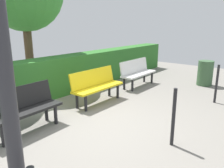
% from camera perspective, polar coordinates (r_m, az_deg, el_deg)
% --- Properties ---
extents(ground_plane, '(16.00, 16.00, 0.00)m').
position_cam_1_polar(ground_plane, '(4.68, -4.44, -10.19)').
color(ground_plane, gray).
extents(bench_white, '(1.52, 0.46, 0.86)m').
position_cam_1_polar(bench_white, '(7.38, 6.38, 3.14)').
color(bench_white, white).
rests_on(bench_white, ground_plane).
extents(bench_yellow, '(1.53, 0.49, 0.86)m').
position_cam_1_polar(bench_yellow, '(5.79, -4.00, -0.12)').
color(bench_yellow, yellow).
rests_on(bench_yellow, ground_plane).
extents(bench_black, '(1.42, 0.51, 0.86)m').
position_cam_1_polar(bench_black, '(4.54, -21.54, -5.53)').
color(bench_black, black).
rests_on(bench_black, ground_plane).
extents(hedge_row, '(11.15, 0.65, 1.09)m').
position_cam_1_polar(hedge_row, '(6.66, -13.39, 2.07)').
color(hedge_row, '#2D6B28').
rests_on(hedge_row, ground_plane).
extents(railing_post_near, '(0.06, 0.06, 1.00)m').
position_cam_1_polar(railing_post_near, '(6.34, 24.99, -0.01)').
color(railing_post_near, black).
rests_on(railing_post_near, ground_plane).
extents(railing_post_mid, '(0.06, 0.06, 1.00)m').
position_cam_1_polar(railing_post_mid, '(3.87, 15.33, -8.18)').
color(railing_post_mid, black).
rests_on(railing_post_mid, ground_plane).
extents(trash_bin, '(0.49, 0.49, 0.82)m').
position_cam_1_polar(trash_bin, '(8.07, 22.55, 2.58)').
color(trash_bin, '#385938').
rests_on(trash_bin, ground_plane).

